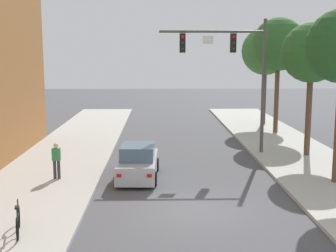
# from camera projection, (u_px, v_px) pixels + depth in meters

# --- Properties ---
(ground_plane) EXTENTS (120.00, 120.00, 0.00)m
(ground_plane) POSITION_uv_depth(u_px,v_px,m) (195.00, 210.00, 16.51)
(ground_plane) COLOR #4C4C51
(sidewalk_left) EXTENTS (5.00, 60.00, 0.15)m
(sidewalk_left) POSITION_uv_depth(u_px,v_px,m) (18.00, 209.00, 16.35)
(sidewalk_left) COLOR #B2AFA8
(sidewalk_left) RESTS_ON ground
(traffic_signal_mast) EXTENTS (5.96, 0.38, 7.50)m
(traffic_signal_mast) POSITION_uv_depth(u_px,v_px,m) (235.00, 62.00, 24.80)
(traffic_signal_mast) COLOR #514C47
(traffic_signal_mast) RESTS_ON sidewalk_right
(car_lead_silver) EXTENTS (1.95, 4.29, 1.60)m
(car_lead_silver) POSITION_uv_depth(u_px,v_px,m) (138.00, 163.00, 20.66)
(car_lead_silver) COLOR #B7B7BC
(car_lead_silver) RESTS_ON ground
(pedestrian_sidewalk_left_walker) EXTENTS (0.36, 0.22, 1.64)m
(pedestrian_sidewalk_left_walker) POSITION_uv_depth(u_px,v_px,m) (56.00, 159.00, 19.93)
(pedestrian_sidewalk_left_walker) COLOR #333338
(pedestrian_sidewalk_left_walker) RESTS_ON sidewalk_left
(bicycle_leaning) EXTENTS (0.52, 1.72, 0.98)m
(bicycle_leaning) POSITION_uv_depth(u_px,v_px,m) (18.00, 222.00, 13.86)
(bicycle_leaning) COLOR black
(bicycle_leaning) RESTS_ON sidewalk_left
(street_tree_second) EXTENTS (3.25, 3.25, 7.27)m
(street_tree_second) POSITION_uv_depth(u_px,v_px,m) (312.00, 54.00, 24.03)
(street_tree_second) COLOR brown
(street_tree_second) RESTS_ON sidewalk_right
(street_tree_third) EXTENTS (3.72, 3.72, 8.13)m
(street_tree_third) POSITION_uv_depth(u_px,v_px,m) (279.00, 45.00, 31.21)
(street_tree_third) COLOR brown
(street_tree_third) RESTS_ON sidewalk_right
(street_tree_farthest) EXTENTS (3.79, 3.79, 7.73)m
(street_tree_farthest) POSITION_uv_depth(u_px,v_px,m) (266.00, 51.00, 35.32)
(street_tree_farthest) COLOR brown
(street_tree_farthest) RESTS_ON sidewalk_right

